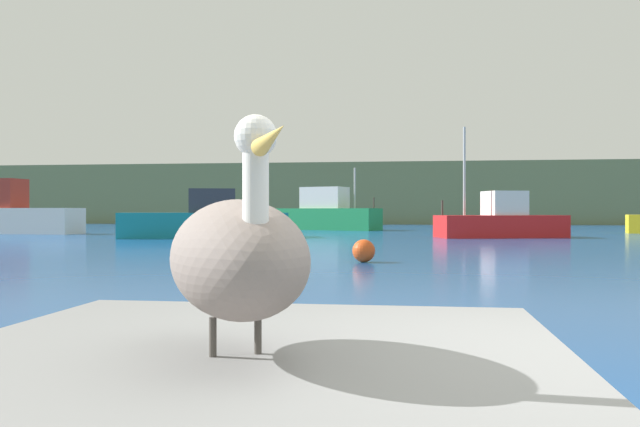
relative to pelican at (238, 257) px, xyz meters
The scene contains 7 objects.
hillside_backdrop 64.27m from the pelican, 88.73° to the left, with size 140.00×10.66×5.81m, color #6B7A51.
pelican is the anchor object (origin of this frame).
fishing_boat_teal 29.30m from the pelican, 107.90° to the left, with size 8.15×4.73×4.95m.
fishing_boat_white 37.80m from the pelican, 123.50° to the left, with size 6.68×2.55×4.74m.
fishing_boat_red 30.22m from the pelican, 80.71° to the left, with size 6.34×3.62×5.21m.
fishing_boat_green 41.52m from the pelican, 97.02° to the left, with size 7.78×4.74×4.06m.
mooring_buoy 13.78m from the pelican, 92.05° to the left, with size 0.56×0.56×0.56m, color #E54C19.
Camera 1 is at (-0.75, -2.83, 1.26)m, focal length 37.35 mm.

